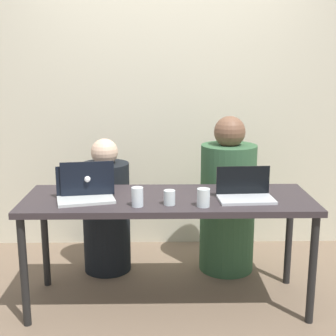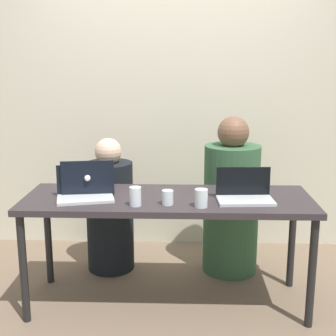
{
  "view_description": "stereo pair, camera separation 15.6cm",
  "coord_description": "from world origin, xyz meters",
  "px_view_note": "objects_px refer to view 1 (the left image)",
  "views": [
    {
      "loc": [
        -0.05,
        -2.93,
        1.62
      ],
      "look_at": [
        0.0,
        0.06,
        0.93
      ],
      "focal_mm": 50.0,
      "sensor_mm": 36.0,
      "label": 1
    },
    {
      "loc": [
        0.1,
        -2.93,
        1.62
      ],
      "look_at": [
        0.0,
        0.06,
        0.93
      ],
      "focal_mm": 50.0,
      "sensor_mm": 36.0,
      "label": 2
    }
  ],
  "objects_px": {
    "laptop_front_left": "(85,193)",
    "laptop_front_right": "(245,193)",
    "water_glass_left": "(137,198)",
    "water_glass_right": "(203,199)",
    "person_on_right": "(228,203)",
    "person_on_left": "(106,213)",
    "water_glass_center": "(169,198)",
    "laptop_back_left": "(88,187)"
  },
  "relations": [
    {
      "from": "laptop_front_right",
      "to": "water_glass_left",
      "type": "xyz_separation_m",
      "value": [
        -0.68,
        -0.13,
        0.01
      ]
    },
    {
      "from": "person_on_right",
      "to": "water_glass_center",
      "type": "xyz_separation_m",
      "value": [
        -0.47,
        -0.7,
        0.25
      ]
    },
    {
      "from": "laptop_front_right",
      "to": "water_glass_right",
      "type": "relative_size",
      "value": 3.23
    },
    {
      "from": "water_glass_left",
      "to": "person_on_right",
      "type": "bearing_deg",
      "value": 47.81
    },
    {
      "from": "laptop_front_left",
      "to": "water_glass_left",
      "type": "relative_size",
      "value": 3.34
    },
    {
      "from": "person_on_left",
      "to": "water_glass_left",
      "type": "relative_size",
      "value": 8.88
    },
    {
      "from": "person_on_right",
      "to": "laptop_back_left",
      "type": "relative_size",
      "value": 3.24
    },
    {
      "from": "water_glass_left",
      "to": "water_glass_right",
      "type": "xyz_separation_m",
      "value": [
        0.4,
        -0.01,
        -0.0
      ]
    },
    {
      "from": "laptop_front_left",
      "to": "laptop_back_left",
      "type": "relative_size",
      "value": 1.05
    },
    {
      "from": "person_on_right",
      "to": "laptop_front_right",
      "type": "height_order",
      "value": "person_on_right"
    },
    {
      "from": "laptop_front_left",
      "to": "laptop_back_left",
      "type": "distance_m",
      "value": 0.12
    },
    {
      "from": "person_on_left",
      "to": "person_on_right",
      "type": "xyz_separation_m",
      "value": [
        0.94,
        0.0,
        0.07
      ]
    },
    {
      "from": "person_on_left",
      "to": "water_glass_center",
      "type": "relative_size",
      "value": 11.52
    },
    {
      "from": "laptop_back_left",
      "to": "person_on_right",
      "type": "bearing_deg",
      "value": -163.86
    },
    {
      "from": "person_on_right",
      "to": "water_glass_right",
      "type": "distance_m",
      "value": 0.83
    },
    {
      "from": "person_on_right",
      "to": "laptop_front_left",
      "type": "bearing_deg",
      "value": 35.25
    },
    {
      "from": "water_glass_left",
      "to": "laptop_front_right",
      "type": "bearing_deg",
      "value": 11.12
    },
    {
      "from": "water_glass_right",
      "to": "water_glass_left",
      "type": "bearing_deg",
      "value": 178.2
    },
    {
      "from": "laptop_front_left",
      "to": "water_glass_center",
      "type": "bearing_deg",
      "value": -26.09
    },
    {
      "from": "water_glass_center",
      "to": "laptop_back_left",
      "type": "bearing_deg",
      "value": 156.23
    },
    {
      "from": "person_on_left",
      "to": "water_glass_left",
      "type": "distance_m",
      "value": 0.85
    },
    {
      "from": "person_on_left",
      "to": "laptop_front_left",
      "type": "distance_m",
      "value": 0.68
    },
    {
      "from": "laptop_front_left",
      "to": "water_glass_right",
      "type": "height_order",
      "value": "laptop_front_left"
    },
    {
      "from": "laptop_back_left",
      "to": "water_glass_left",
      "type": "height_order",
      "value": "laptop_back_left"
    },
    {
      "from": "person_on_left",
      "to": "water_glass_right",
      "type": "bearing_deg",
      "value": 117.16
    },
    {
      "from": "water_glass_left",
      "to": "water_glass_right",
      "type": "relative_size",
      "value": 1.06
    },
    {
      "from": "person_on_right",
      "to": "laptop_front_left",
      "type": "distance_m",
      "value": 1.19
    },
    {
      "from": "water_glass_left",
      "to": "laptop_back_left",
      "type": "bearing_deg",
      "value": 142.1
    },
    {
      "from": "person_on_right",
      "to": "laptop_front_left",
      "type": "relative_size",
      "value": 3.08
    },
    {
      "from": "laptop_back_left",
      "to": "laptop_front_right",
      "type": "relative_size",
      "value": 1.04
    },
    {
      "from": "person_on_right",
      "to": "laptop_front_right",
      "type": "xyz_separation_m",
      "value": [
        0.02,
        -0.6,
        0.25
      ]
    },
    {
      "from": "laptop_back_left",
      "to": "laptop_front_right",
      "type": "bearing_deg",
      "value": 163.98
    },
    {
      "from": "water_glass_right",
      "to": "person_on_left",
      "type": "bearing_deg",
      "value": 132.53
    },
    {
      "from": "laptop_front_right",
      "to": "water_glass_left",
      "type": "height_order",
      "value": "laptop_front_right"
    },
    {
      "from": "person_on_right",
      "to": "water_glass_right",
      "type": "height_order",
      "value": "person_on_right"
    },
    {
      "from": "laptop_front_left",
      "to": "laptop_front_right",
      "type": "xyz_separation_m",
      "value": [
        1.02,
        -0.01,
        -0.0
      ]
    },
    {
      "from": "laptop_front_right",
      "to": "person_on_left",
      "type": "bearing_deg",
      "value": 144.79
    },
    {
      "from": "water_glass_right",
      "to": "person_on_right",
      "type": "bearing_deg",
      "value": 70.67
    },
    {
      "from": "person_on_left",
      "to": "laptop_back_left",
      "type": "relative_size",
      "value": 2.8
    },
    {
      "from": "laptop_front_left",
      "to": "laptop_front_right",
      "type": "bearing_deg",
      "value": -14.52
    },
    {
      "from": "person_on_left",
      "to": "water_glass_left",
      "type": "height_order",
      "value": "person_on_left"
    },
    {
      "from": "water_glass_right",
      "to": "laptop_back_left",
      "type": "bearing_deg",
      "value": 159.45
    }
  ]
}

